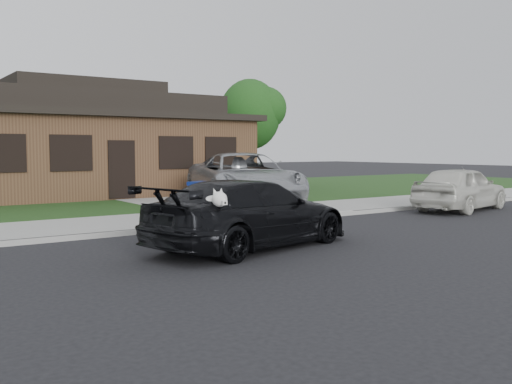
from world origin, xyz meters
TOP-DOWN VIEW (x-y plane):
  - ground at (0.00, 0.00)m, footprint 120.00×120.00m
  - sidewalk at (0.00, 5.00)m, footprint 60.00×3.00m
  - curb at (0.00, 3.50)m, footprint 60.00×0.12m
  - driveway at (6.00, 10.00)m, footprint 4.50×13.00m
  - sedan at (2.55, 0.53)m, footprint 5.04×2.99m
  - minivan at (6.57, 6.86)m, footprint 4.56×6.69m
  - white_compact at (11.98, 2.46)m, footprint 4.42×2.51m
  - recycling_bin at (3.78, 4.69)m, footprint 0.76×0.76m
  - house at (4.00, 15.00)m, footprint 12.60×8.60m
  - tree_1 at (12.14, 14.40)m, footprint 3.15×3.00m

SIDE VIEW (x-z plane):
  - ground at x=0.00m, z-range 0.00..0.00m
  - sidewalk at x=0.00m, z-range 0.00..0.12m
  - curb at x=0.00m, z-range 0.00..0.12m
  - driveway at x=6.00m, z-range 0.00..0.14m
  - recycling_bin at x=3.78m, z-range 0.13..1.09m
  - sedan at x=2.55m, z-range 0.00..1.37m
  - white_compact at x=11.98m, z-range 0.00..1.42m
  - minivan at x=6.57m, z-range 0.14..1.84m
  - house at x=4.00m, z-range -0.19..4.46m
  - tree_1 at x=12.14m, z-range 1.09..6.34m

